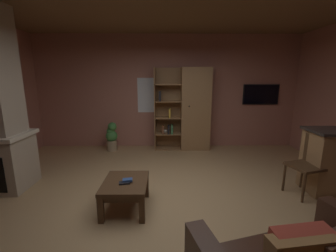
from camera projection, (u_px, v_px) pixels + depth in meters
floor at (168, 204)px, 3.15m from camera, size 6.56×5.57×0.02m
wall_back at (167, 92)px, 5.61m from camera, size 6.68×0.06×2.81m
window_pane_back at (150, 95)px, 5.59m from camera, size 0.65×0.01×0.87m
bookshelf_cabinet at (192, 110)px, 5.43m from camera, size 1.37×0.41×2.02m
coffee_table at (125, 187)px, 2.97m from camera, size 0.59×0.69×0.40m
table_book_0 at (124, 183)px, 2.89m from camera, size 0.15×0.12×0.02m
table_book_1 at (128, 180)px, 2.92m from camera, size 0.14×0.10×0.03m
dining_chair at (310, 161)px, 3.31m from camera, size 0.52×0.52×0.92m
potted_floor_plant at (112, 136)px, 5.41m from camera, size 0.28×0.28×0.71m
wall_mounted_tv at (261, 94)px, 5.58m from camera, size 0.89×0.06×0.50m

